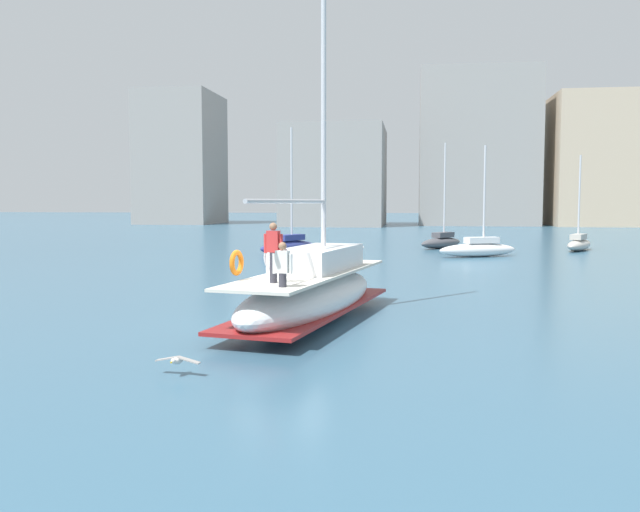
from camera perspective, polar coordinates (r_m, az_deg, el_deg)
The scene contains 8 objects.
ground_plane at distance 19.12m, azimuth -3.18°, elevation -6.16°, with size 400.00×400.00×0.00m, color #38607A.
main_sailboat at distance 20.20m, azimuth -0.72°, elevation -2.95°, with size 4.19×9.88×13.24m.
moored_sloop_near at distance 46.26m, azimuth -2.73°, elevation 0.96°, with size 3.84×5.60×8.72m.
moored_sloop_far at distance 52.42m, azimuth 10.36°, elevation 1.28°, with size 3.93×4.94×8.14m.
moored_catamaran at distance 52.59m, azimuth 21.30°, elevation 1.02°, with size 3.32×5.19×6.98m.
moored_cutter_left at distance 44.69m, azimuth 13.40°, elevation 0.66°, with size 5.55×3.52×7.25m.
seagull at distance 14.22m, azimuth -12.12°, elevation -8.71°, with size 1.00×0.48×0.16m.
waterfront_buildings at distance 105.92m, azimuth 8.39°, elevation 8.08°, with size 81.57×21.54×23.75m.
Camera 1 is at (3.64, -18.42, 3.58)m, focal length 37.37 mm.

